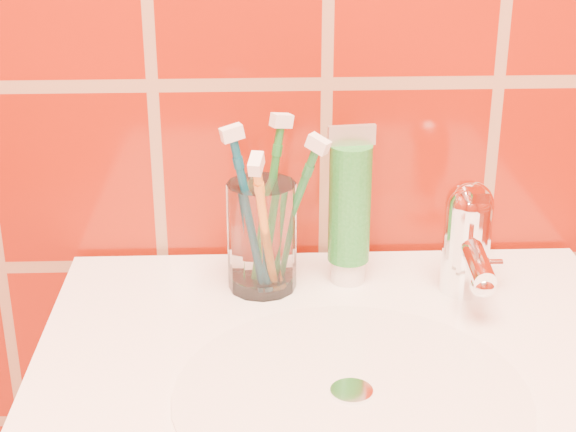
{
  "coord_description": "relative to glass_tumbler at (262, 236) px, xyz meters",
  "views": [
    {
      "loc": [
        -0.08,
        0.29,
        1.27
      ],
      "look_at": [
        -0.05,
        1.08,
        0.94
      ],
      "focal_mm": 55.0,
      "sensor_mm": 36.0,
      "label": 1
    }
  ],
  "objects": [
    {
      "name": "toothbrush_1",
      "position": [
        0.01,
        0.02,
        0.03
      ],
      "size": [
        0.09,
        0.08,
        0.19
      ],
      "primitive_type": null,
      "rotation": [
        0.17,
        0.0,
        2.07
      ],
      "color": "#207A2D",
      "rests_on": "glass_tumbler"
    },
    {
      "name": "toothbrush_3",
      "position": [
        0.0,
        -0.03,
        0.02
      ],
      "size": [
        0.07,
        0.15,
        0.19
      ],
      "primitive_type": null,
      "rotation": [
        0.4,
        0.0,
        -0.23
      ],
      "color": "orange",
      "rests_on": "glass_tumbler"
    },
    {
      "name": "toothpaste_tube",
      "position": [
        0.09,
        0.01,
        0.02
      ],
      "size": [
        0.05,
        0.04,
        0.17
      ],
      "rotation": [
        0.0,
        0.0,
        0.12
      ],
      "color": "white",
      "rests_on": "pedestal_sink"
    },
    {
      "name": "toothbrush_0",
      "position": [
        -0.01,
        -0.01,
        0.03
      ],
      "size": [
        0.08,
        0.08,
        0.19
      ],
      "primitive_type": null,
      "rotation": [
        0.19,
        0.0,
        -1.22
      ],
      "color": "navy",
      "rests_on": "glass_tumbler"
    },
    {
      "name": "glass_tumbler",
      "position": [
        0.0,
        0.0,
        0.0
      ],
      "size": [
        0.08,
        0.08,
        0.11
      ],
      "primitive_type": "cylinder",
      "rotation": [
        0.0,
        0.0,
        0.11
      ],
      "color": "white",
      "rests_on": "pedestal_sink"
    },
    {
      "name": "faucet",
      "position": [
        0.21,
        -0.02,
        0.01
      ],
      "size": [
        0.05,
        0.11,
        0.12
      ],
      "color": "white",
      "rests_on": "pedestal_sink"
    },
    {
      "name": "toothbrush_2",
      "position": [
        0.03,
        -0.01,
        0.03
      ],
      "size": [
        0.14,
        0.12,
        0.19
      ],
      "primitive_type": null,
      "rotation": [
        0.36,
        0.0,
        0.98
      ],
      "color": "#1B6830",
      "rests_on": "glass_tumbler"
    }
  ]
}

